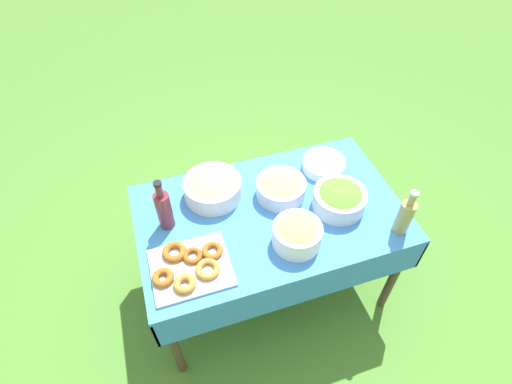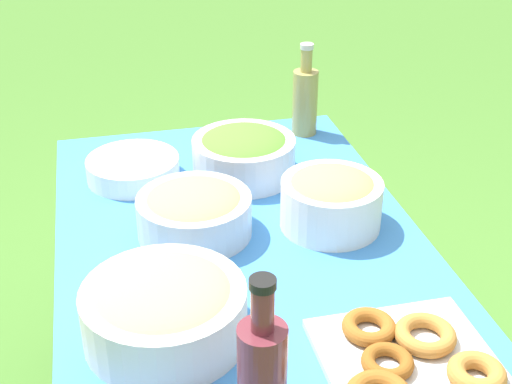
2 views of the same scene
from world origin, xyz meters
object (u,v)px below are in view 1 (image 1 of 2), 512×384
at_px(olive_oil_bottle, 405,216).
at_px(bread_bowl, 281,187).
at_px(fruit_bowl, 297,233).
at_px(pasta_bowl, 213,187).
at_px(plate_stack, 324,165).
at_px(donut_platter, 190,266).
at_px(salad_bowl, 340,198).
at_px(wine_bottle, 164,209).

xyz_separation_m(olive_oil_bottle, bread_bowl, (-0.50, 0.42, -0.05)).
height_order(bread_bowl, fruit_bowl, fruit_bowl).
relative_size(pasta_bowl, fruit_bowl, 1.30).
height_order(plate_stack, fruit_bowl, fruit_bowl).
distance_m(donut_platter, bread_bowl, 0.66).
relative_size(olive_oil_bottle, fruit_bowl, 1.16).
bearing_deg(fruit_bowl, donut_platter, 178.27).
bearing_deg(bread_bowl, salad_bowl, -33.92).
xyz_separation_m(donut_platter, bread_bowl, (0.58, 0.31, 0.04)).
xyz_separation_m(salad_bowl, fruit_bowl, (-0.31, -0.15, 0.01)).
distance_m(pasta_bowl, wine_bottle, 0.31).
distance_m(salad_bowl, donut_platter, 0.86).
bearing_deg(salad_bowl, bread_bowl, 146.08).
bearing_deg(fruit_bowl, pasta_bowl, 125.84).
xyz_separation_m(donut_platter, fruit_bowl, (0.54, -0.02, 0.05)).
height_order(olive_oil_bottle, fruit_bowl, olive_oil_bottle).
bearing_deg(olive_oil_bottle, bread_bowl, 139.81).
bearing_deg(salad_bowl, olive_oil_bottle, -46.18).
distance_m(plate_stack, bread_bowl, 0.34).
distance_m(salad_bowl, fruit_bowl, 0.34).
bearing_deg(bread_bowl, plate_stack, 20.80).
bearing_deg(donut_platter, plate_stack, 25.71).
bearing_deg(donut_platter, olive_oil_bottle, -5.83).
distance_m(pasta_bowl, donut_platter, 0.48).
distance_m(pasta_bowl, plate_stack, 0.68).
bearing_deg(pasta_bowl, bread_bowl, -17.62).
height_order(salad_bowl, fruit_bowl, fruit_bowl).
distance_m(olive_oil_bottle, fruit_bowl, 0.55).
distance_m(plate_stack, wine_bottle, 0.97).
distance_m(bread_bowl, fruit_bowl, 0.33).
relative_size(salad_bowl, donut_platter, 0.73).
bearing_deg(wine_bottle, fruit_bowl, -27.96).
height_order(salad_bowl, olive_oil_bottle, olive_oil_bottle).
bearing_deg(donut_platter, wine_bottle, 100.47).
bearing_deg(olive_oil_bottle, donut_platter, 174.17).
xyz_separation_m(donut_platter, plate_stack, (0.90, 0.43, 0.01)).
height_order(donut_platter, wine_bottle, wine_bottle).
height_order(donut_platter, bread_bowl, bread_bowl).
relative_size(pasta_bowl, olive_oil_bottle, 1.11).
bearing_deg(pasta_bowl, wine_bottle, -155.83).
bearing_deg(fruit_bowl, olive_oil_bottle, -9.90).
height_order(pasta_bowl, plate_stack, pasta_bowl).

